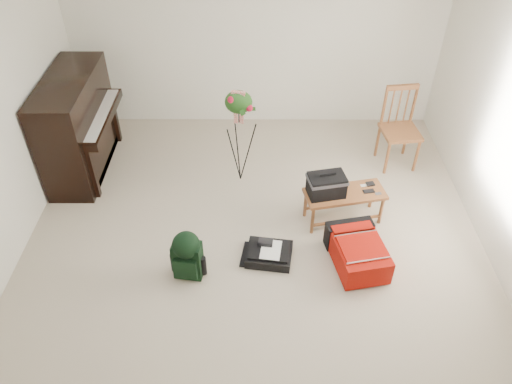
{
  "coord_description": "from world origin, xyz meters",
  "views": [
    {
      "loc": [
        0.04,
        -3.62,
        3.97
      ],
      "look_at": [
        0.02,
        0.35,
        0.61
      ],
      "focal_mm": 35.0,
      "sensor_mm": 36.0,
      "label": 1
    }
  ],
  "objects_px": {
    "piano": "(79,127)",
    "dining_chair": "(400,129)",
    "black_duffel": "(269,253)",
    "flower_stand": "(239,137)",
    "green_backpack": "(187,254)",
    "bench": "(332,186)",
    "red_suitcase": "(357,248)"
  },
  "relations": [
    {
      "from": "black_duffel",
      "to": "flower_stand",
      "type": "xyz_separation_m",
      "value": [
        -0.34,
        1.35,
        0.56
      ]
    },
    {
      "from": "dining_chair",
      "to": "red_suitcase",
      "type": "height_order",
      "value": "dining_chair"
    },
    {
      "from": "piano",
      "to": "red_suitcase",
      "type": "height_order",
      "value": "piano"
    },
    {
      "from": "dining_chair",
      "to": "red_suitcase",
      "type": "relative_size",
      "value": 1.29
    },
    {
      "from": "piano",
      "to": "black_duffel",
      "type": "height_order",
      "value": "piano"
    },
    {
      "from": "dining_chair",
      "to": "flower_stand",
      "type": "xyz_separation_m",
      "value": [
        -2.02,
        -0.38,
        0.12
      ]
    },
    {
      "from": "piano",
      "to": "dining_chair",
      "type": "bearing_deg",
      "value": 1.67
    },
    {
      "from": "dining_chair",
      "to": "red_suitcase",
      "type": "distance_m",
      "value": 1.93
    },
    {
      "from": "piano",
      "to": "red_suitcase",
      "type": "bearing_deg",
      "value": -26.51
    },
    {
      "from": "red_suitcase",
      "to": "green_backpack",
      "type": "bearing_deg",
      "value": 175.88
    },
    {
      "from": "dining_chair",
      "to": "black_duffel",
      "type": "xyz_separation_m",
      "value": [
        -1.68,
        -1.73,
        -0.44
      ]
    },
    {
      "from": "piano",
      "to": "green_backpack",
      "type": "xyz_separation_m",
      "value": [
        1.52,
        -1.85,
        -0.29
      ]
    },
    {
      "from": "bench",
      "to": "black_duffel",
      "type": "height_order",
      "value": "bench"
    },
    {
      "from": "bench",
      "to": "green_backpack",
      "type": "distance_m",
      "value": 1.75
    },
    {
      "from": "dining_chair",
      "to": "green_backpack",
      "type": "bearing_deg",
      "value": -149.14
    },
    {
      "from": "red_suitcase",
      "to": "green_backpack",
      "type": "height_order",
      "value": "green_backpack"
    },
    {
      "from": "piano",
      "to": "green_backpack",
      "type": "relative_size",
      "value": 2.65
    },
    {
      "from": "dining_chair",
      "to": "flower_stand",
      "type": "bearing_deg",
      "value": -176.59
    },
    {
      "from": "bench",
      "to": "flower_stand",
      "type": "bearing_deg",
      "value": 133.19
    },
    {
      "from": "bench",
      "to": "red_suitcase",
      "type": "height_order",
      "value": "bench"
    },
    {
      "from": "piano",
      "to": "dining_chair",
      "type": "height_order",
      "value": "piano"
    },
    {
      "from": "red_suitcase",
      "to": "black_duffel",
      "type": "height_order",
      "value": "red_suitcase"
    },
    {
      "from": "green_backpack",
      "to": "flower_stand",
      "type": "bearing_deg",
      "value": 81.65
    },
    {
      "from": "bench",
      "to": "flower_stand",
      "type": "distance_m",
      "value": 1.28
    },
    {
      "from": "green_backpack",
      "to": "piano",
      "type": "bearing_deg",
      "value": 138.04
    },
    {
      "from": "red_suitcase",
      "to": "black_duffel",
      "type": "distance_m",
      "value": 0.92
    },
    {
      "from": "black_duffel",
      "to": "dining_chair",
      "type": "bearing_deg",
      "value": 54.22
    },
    {
      "from": "dining_chair",
      "to": "flower_stand",
      "type": "distance_m",
      "value": 2.06
    },
    {
      "from": "black_duffel",
      "to": "green_backpack",
      "type": "relative_size",
      "value": 0.92
    },
    {
      "from": "black_duffel",
      "to": "green_backpack",
      "type": "height_order",
      "value": "green_backpack"
    },
    {
      "from": "bench",
      "to": "black_duffel",
      "type": "distance_m",
      "value": 1.02
    },
    {
      "from": "bench",
      "to": "red_suitcase",
      "type": "relative_size",
      "value": 1.17
    }
  ]
}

